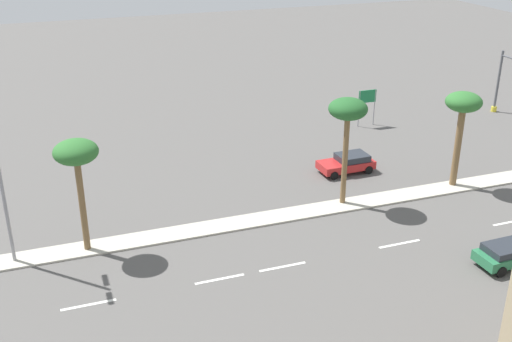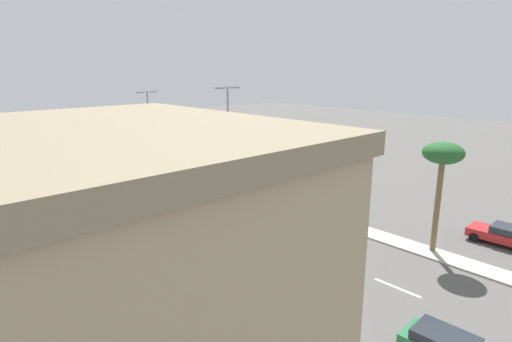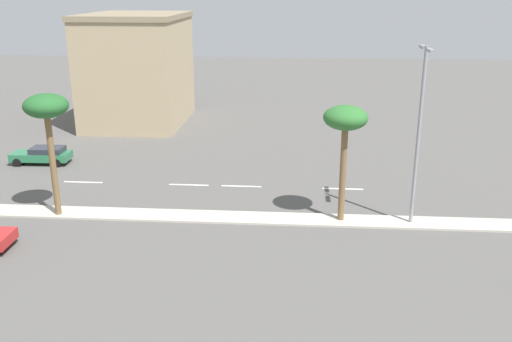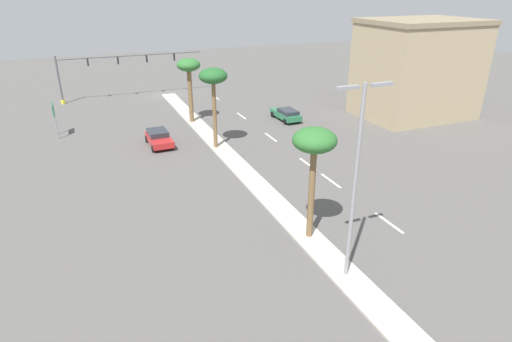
{
  "view_description": "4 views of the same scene",
  "coord_description": "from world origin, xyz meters",
  "px_view_note": "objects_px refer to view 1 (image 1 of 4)",
  "views": [
    {
      "loc": [
        -33.62,
        41.28,
        19.08
      ],
      "look_at": [
        1.95,
        28.54,
        2.63
      ],
      "focal_mm": 43.78,
      "sensor_mm": 36.0,
      "label": 1
    },
    {
      "loc": [
        -25.63,
        12.27,
        12.02
      ],
      "look_at": [
        -2.01,
        37.7,
        3.26
      ],
      "focal_mm": 28.79,
      "sensor_mm": 36.0,
      "label": 2
    },
    {
      "loc": [
        30.98,
        37.19,
        13.3
      ],
      "look_at": [
        1.02,
        34.92,
        3.37
      ],
      "focal_mm": 39.43,
      "sensor_mm": 36.0,
      "label": 3
    },
    {
      "loc": [
        11.56,
        59.15,
        14.18
      ],
      "look_at": [
        1.42,
        35.07,
        2.73
      ],
      "focal_mm": 29.93,
      "sensor_mm": 36.0,
      "label": 4
    }
  ],
  "objects_px": {
    "palm_tree_front": "(76,156)",
    "sedan_green_far": "(512,253)",
    "palm_tree_leading": "(463,108)",
    "palm_tree_near": "(348,113)",
    "directional_road_sign": "(367,100)",
    "sedan_red_near": "(348,163)"
  },
  "relations": [
    {
      "from": "palm_tree_near",
      "to": "sedan_green_far",
      "type": "xyz_separation_m",
      "value": [
        -10.15,
        -5.5,
        -5.76
      ]
    },
    {
      "from": "palm_tree_leading",
      "to": "palm_tree_front",
      "type": "relative_size",
      "value": 1.01
    },
    {
      "from": "directional_road_sign",
      "to": "sedan_green_far",
      "type": "distance_m",
      "value": 24.29
    },
    {
      "from": "directional_road_sign",
      "to": "sedan_red_near",
      "type": "distance_m",
      "value": 11.24
    },
    {
      "from": "palm_tree_leading",
      "to": "sedan_red_near",
      "type": "xyz_separation_m",
      "value": [
        4.85,
        6.05,
        -5.16
      ]
    },
    {
      "from": "palm_tree_near",
      "to": "sedan_green_far",
      "type": "bearing_deg",
      "value": -151.56
    },
    {
      "from": "directional_road_sign",
      "to": "palm_tree_leading",
      "type": "distance_m",
      "value": 14.26
    },
    {
      "from": "directional_road_sign",
      "to": "palm_tree_front",
      "type": "relative_size",
      "value": 0.49
    },
    {
      "from": "palm_tree_leading",
      "to": "palm_tree_front",
      "type": "distance_m",
      "value": 25.93
    },
    {
      "from": "palm_tree_leading",
      "to": "sedan_green_far",
      "type": "xyz_separation_m",
      "value": [
        -10.09,
        3.38,
        -5.17
      ]
    },
    {
      "from": "directional_road_sign",
      "to": "palm_tree_near",
      "type": "height_order",
      "value": "palm_tree_near"
    },
    {
      "from": "palm_tree_front",
      "to": "sedan_green_far",
      "type": "distance_m",
      "value": 25.1
    },
    {
      "from": "palm_tree_front",
      "to": "palm_tree_leading",
      "type": "bearing_deg",
      "value": -89.14
    },
    {
      "from": "directional_road_sign",
      "to": "palm_tree_near",
      "type": "distance_m",
      "value": 17.13
    },
    {
      "from": "palm_tree_front",
      "to": "palm_tree_near",
      "type": "bearing_deg",
      "value": -88.47
    },
    {
      "from": "palm_tree_front",
      "to": "sedan_green_far",
      "type": "xyz_separation_m",
      "value": [
        -9.7,
        -22.55,
        -5.28
      ]
    },
    {
      "from": "palm_tree_leading",
      "to": "sedan_red_near",
      "type": "bearing_deg",
      "value": 51.29
    },
    {
      "from": "sedan_red_near",
      "to": "palm_tree_front",
      "type": "bearing_deg",
      "value": 104.76
    },
    {
      "from": "palm_tree_leading",
      "to": "sedan_red_near",
      "type": "height_order",
      "value": "palm_tree_leading"
    },
    {
      "from": "palm_tree_leading",
      "to": "palm_tree_front",
      "type": "bearing_deg",
      "value": 90.86
    },
    {
      "from": "directional_road_sign",
      "to": "sedan_red_near",
      "type": "height_order",
      "value": "directional_road_sign"
    },
    {
      "from": "palm_tree_leading",
      "to": "palm_tree_near",
      "type": "xyz_separation_m",
      "value": [
        0.07,
        8.88,
        0.59
      ]
    }
  ]
}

